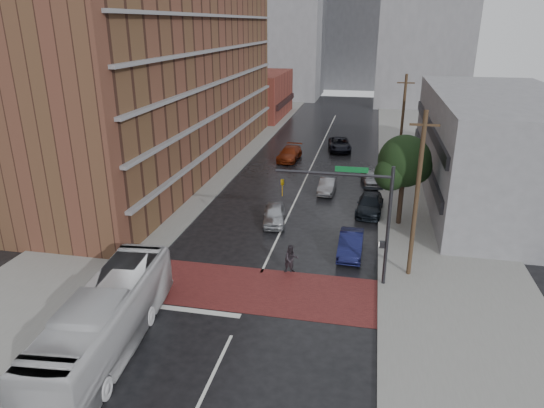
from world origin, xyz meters
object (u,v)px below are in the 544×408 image
Objects in this scene: car_parked_far at (371,178)px; suv_travel at (340,144)px; car_travel_b at (327,186)px; pedestrian_b at (291,259)px; car_travel_c at (290,154)px; transit_bus at (106,321)px; car_parked_near at (351,244)px; car_travel_a at (274,215)px; pedestrian_a at (289,261)px; car_parked_mid at (370,204)px.

suv_travel is at bearing 98.98° from car_parked_far.
pedestrian_b is at bearing -90.73° from car_travel_b.
car_travel_c is 7.54m from suv_travel.
transit_bus reaches higher than car_parked_near.
transit_bus is 17.24m from car_travel_a.
suv_travel reaches higher than car_parked_far.
pedestrian_a is 4.81m from car_parked_near.
car_travel_b is (0.81, 15.34, -0.11)m from pedestrian_a.
pedestrian_b is 19.01m from car_parked_far.
car_parked_near is at bearing -102.30° from car_parked_far.
car_travel_c is at bearing 94.48° from pedestrian_a.
car_travel_b is 11.51m from car_travel_c.
transit_bus reaches higher than pedestrian_a.
pedestrian_a reaches higher than car_parked_mid.
suv_travel is (7.68, 40.34, -0.83)m from transit_bus.
car_travel_c reaches higher than car_travel_b.
car_travel_b is at bearing -97.83° from suv_travel.
car_travel_a is 18.31m from car_travel_c.
transit_bus reaches higher than suv_travel.
pedestrian_a is 31.12m from suv_travel.
car_parked_near is (2.80, -27.87, -0.03)m from suv_travel.
car_parked_mid is (9.04, -14.48, -0.03)m from car_travel_c.
car_parked_mid is at bearing 54.91° from transit_bus.
pedestrian_a is 7.79m from car_travel_a.
car_parked_mid is (3.90, -20.00, -0.05)m from suv_travel.
pedestrian_b is 7.83m from car_travel_a.
car_parked_mid is at bearing -87.01° from suv_travel.
car_travel_a is at bearing 145.97° from car_parked_near.
car_parked_near is (2.74, -12.10, 0.08)m from car_travel_b.
car_travel_c is (-1.95, 18.20, 0.04)m from car_travel_a.
pedestrian_a is (6.92, 9.23, -0.83)m from transit_bus.
suv_travel is at bearing 51.17° from car_travel_c.
car_parked_near is at bearing -66.31° from car_travel_c.
car_travel_c is 17.08m from car_parked_mid.
car_travel_c is at bearing 86.36° from car_travel_a.
transit_bus is 34.93m from car_travel_c.
pedestrian_b is 0.43× the size of car_parked_far.
transit_bus is 41.07m from suv_travel.
car_parked_near is at bearing -44.53° from car_travel_a.
transit_bus is at bearing -108.83° from suv_travel.
pedestrian_a is at bearing -91.22° from car_travel_b.
transit_bus is at bearing -120.86° from car_parked_far.
car_travel_b is 0.89× the size of car_parked_near.
car_travel_c is at bearing 110.29° from car_parked_near.
car_travel_b is at bearing 81.72° from pedestrian_a.
suv_travel is at bearing 83.37° from pedestrian_a.
car_parked_near is (3.56, 3.24, -0.03)m from pedestrian_a.
transit_bus reaches higher than car_parked_mid.
pedestrian_a reaches higher than car_travel_b.
transit_bus is at bearing -115.37° from car_parked_mid.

